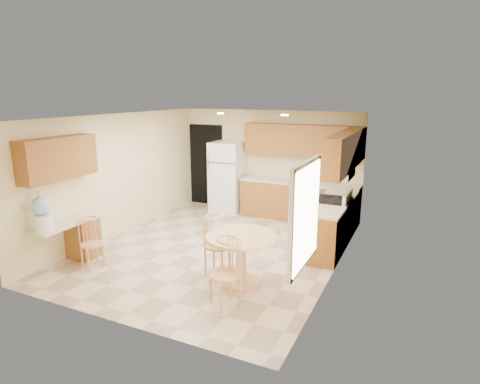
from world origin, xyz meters
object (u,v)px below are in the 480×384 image
at_px(dining_table, 242,253).
at_px(water_crock, 42,212).
at_px(chair_table_a, 215,240).
at_px(chair_table_b, 222,269).
at_px(refrigerator, 228,177).
at_px(chair_desk, 87,239).
at_px(stove, 332,222).

distance_m(dining_table, water_crock, 3.25).
height_order(chair_table_a, chair_table_b, chair_table_a).
bearing_deg(refrigerator, water_crock, -103.16).
height_order(chair_table_b, chair_desk, chair_table_b).
bearing_deg(refrigerator, dining_table, -60.29).
bearing_deg(chair_table_a, stove, 144.71).
bearing_deg(water_crock, refrigerator, 76.84).
bearing_deg(chair_desk, refrigerator, -166.53).
xyz_separation_m(chair_table_b, water_crock, (-3.10, -0.24, 0.47)).
distance_m(chair_table_a, chair_desk, 2.17).
bearing_deg(dining_table, chair_table_b, -86.15).
relative_size(dining_table, chair_desk, 1.30).
relative_size(stove, chair_desk, 1.29).
bearing_deg(chair_table_b, dining_table, -52.49).
bearing_deg(chair_table_a, refrigerator, -158.09).
xyz_separation_m(stove, dining_table, (-0.87, -2.29, 0.06)).
relative_size(stove, chair_table_b, 1.13).
bearing_deg(chair_table_a, water_crock, -67.00).
distance_m(stove, chair_table_b, 3.14).
xyz_separation_m(dining_table, chair_desk, (-2.60, -0.54, -0.02)).
height_order(dining_table, chair_table_a, chair_table_a).
height_order(chair_table_a, water_crock, water_crock).
height_order(refrigerator, water_crock, refrigerator).
bearing_deg(water_crock, chair_table_a, 24.51).
relative_size(chair_table_b, chair_desk, 1.14).
bearing_deg(stove, refrigerator, 157.01).
height_order(stove, dining_table, stove).
xyz_separation_m(stove, chair_table_a, (-1.42, -2.13, 0.12)).
bearing_deg(chair_table_b, chair_table_a, -22.64).
xyz_separation_m(refrigerator, chair_table_b, (2.05, -4.25, -0.28)).
bearing_deg(refrigerator, chair_desk, -98.43).
distance_m(stove, water_crock, 5.14).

